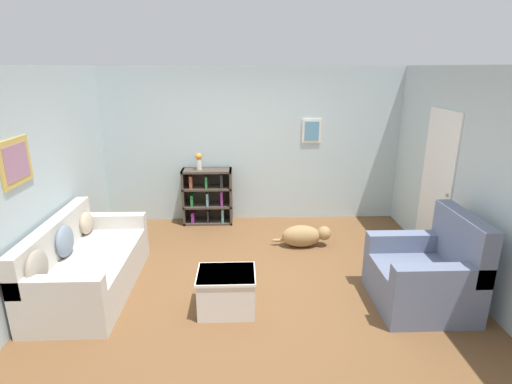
# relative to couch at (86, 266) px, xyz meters

# --- Properties ---
(ground_plane) EXTENTS (14.00, 14.00, 0.00)m
(ground_plane) POSITION_rel_couch_xyz_m (2.05, 0.14, -0.32)
(ground_plane) COLOR brown
(wall_back) EXTENTS (5.60, 0.13, 2.60)m
(wall_back) POSITION_rel_couch_xyz_m (2.05, 2.39, 0.98)
(wall_back) COLOR silver
(wall_back) RESTS_ON ground_plane
(wall_left) EXTENTS (0.13, 5.00, 2.60)m
(wall_left) POSITION_rel_couch_xyz_m (-0.50, 0.13, 0.98)
(wall_left) COLOR silver
(wall_left) RESTS_ON ground_plane
(wall_right) EXTENTS (0.16, 5.00, 2.60)m
(wall_right) POSITION_rel_couch_xyz_m (4.60, 0.15, 0.97)
(wall_right) COLOR silver
(wall_right) RESTS_ON ground_plane
(couch) EXTENTS (0.92, 1.89, 0.88)m
(couch) POSITION_rel_couch_xyz_m (0.00, 0.00, 0.00)
(couch) COLOR beige
(couch) RESTS_ON ground_plane
(bookshelf) EXTENTS (0.83, 0.33, 0.94)m
(bookshelf) POSITION_rel_couch_xyz_m (1.28, 2.17, 0.15)
(bookshelf) COLOR #42382D
(bookshelf) RESTS_ON ground_plane
(recliner_chair) EXTENTS (0.99, 1.02, 1.08)m
(recliner_chair) POSITION_rel_couch_xyz_m (3.92, -0.43, 0.05)
(recliner_chair) COLOR slate
(recliner_chair) RESTS_ON ground_plane
(coffee_table) EXTENTS (0.63, 0.51, 0.45)m
(coffee_table) POSITION_rel_couch_xyz_m (1.69, -0.47, -0.08)
(coffee_table) COLOR silver
(coffee_table) RESTS_ON ground_plane
(dog) EXTENTS (0.89, 0.30, 0.33)m
(dog) POSITION_rel_couch_xyz_m (2.79, 1.13, -0.15)
(dog) COLOR #9E7A4C
(dog) RESTS_ON ground_plane
(vase) EXTENTS (0.11, 0.11, 0.28)m
(vase) POSITION_rel_couch_xyz_m (1.16, 2.15, 0.78)
(vase) COLOR silver
(vase) RESTS_ON bookshelf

